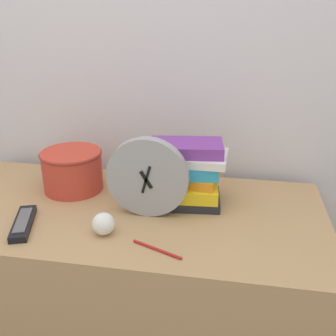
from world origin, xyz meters
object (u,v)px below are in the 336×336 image
(desk_clock, at_px, (147,178))
(book_stack, at_px, (187,173))
(crumpled_paper_ball, at_px, (103,224))
(pen, at_px, (157,249))
(tv_remote, at_px, (23,223))
(basket, at_px, (72,169))

(desk_clock, distance_m, book_stack, 0.15)
(crumpled_paper_ball, relative_size, pen, 0.45)
(tv_remote, bearing_deg, desk_clock, 20.96)
(desk_clock, relative_size, basket, 1.18)
(basket, distance_m, crumpled_paper_ball, 0.33)
(book_stack, height_order, tv_remote, book_stack)
(book_stack, bearing_deg, desk_clock, -134.99)
(desk_clock, xyz_separation_m, book_stack, (0.11, 0.11, -0.02))
(basket, relative_size, tv_remote, 1.10)
(crumpled_paper_ball, height_order, pen, crumpled_paper_ball)
(tv_remote, bearing_deg, basket, 79.48)
(basket, height_order, pen, basket)
(desk_clock, height_order, tv_remote, desk_clock)
(desk_clock, distance_m, pen, 0.23)
(basket, relative_size, pen, 1.47)
(basket, xyz_separation_m, pen, (0.37, -0.32, -0.07))
(book_stack, height_order, crumpled_paper_ball, book_stack)
(book_stack, xyz_separation_m, tv_remote, (-0.46, -0.24, -0.09))
(tv_remote, relative_size, crumpled_paper_ball, 2.98)
(basket, height_order, tv_remote, basket)
(desk_clock, bearing_deg, book_stack, 45.01)
(desk_clock, height_order, book_stack, desk_clock)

